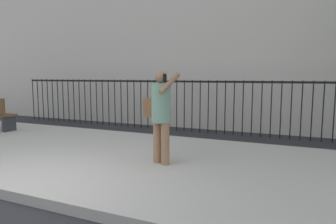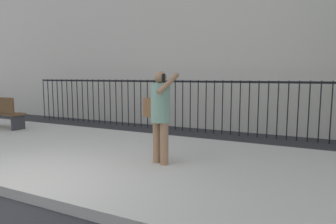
% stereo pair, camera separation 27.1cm
% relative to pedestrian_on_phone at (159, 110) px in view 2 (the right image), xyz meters
% --- Properties ---
extents(ground_plane, '(60.00, 60.00, 0.00)m').
position_rel_pedestrian_on_phone_xyz_m(ground_plane, '(-1.38, -2.03, -1.11)').
color(ground_plane, '#28282B').
extents(sidewalk, '(28.00, 4.40, 0.15)m').
position_rel_pedestrian_on_phone_xyz_m(sidewalk, '(-1.38, 0.17, -1.03)').
color(sidewalk, '#B2ADA3').
rests_on(sidewalk, ground).
extents(iron_fence, '(12.03, 0.04, 1.60)m').
position_rel_pedestrian_on_phone_xyz_m(iron_fence, '(-1.38, 3.87, -0.09)').
color(iron_fence, black).
rests_on(iron_fence, ground).
extents(pedestrian_on_phone, '(0.72, 0.53, 1.65)m').
position_rel_pedestrian_on_phone_xyz_m(pedestrian_on_phone, '(0.00, 0.00, 0.00)').
color(pedestrian_on_phone, '#936B4C').
rests_on(pedestrian_on_phone, sidewalk).
extents(street_bench, '(1.60, 0.45, 0.95)m').
position_rel_pedestrian_on_phone_xyz_m(street_bench, '(-6.00, 1.04, -0.46)').
color(street_bench, brown).
rests_on(street_bench, sidewalk).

